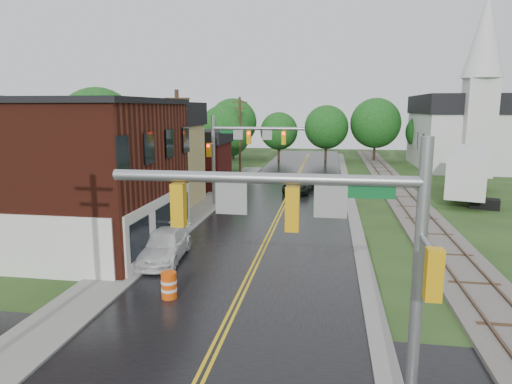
% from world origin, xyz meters
% --- Properties ---
extents(main_road, '(10.00, 90.00, 0.02)m').
position_xyz_m(main_road, '(0.00, 30.00, 0.00)').
color(main_road, black).
rests_on(main_road, ground).
extents(curb_right, '(0.80, 70.00, 0.12)m').
position_xyz_m(curb_right, '(5.40, 35.00, 0.00)').
color(curb_right, gray).
rests_on(curb_right, ground).
extents(sidewalk_left, '(2.40, 50.00, 0.12)m').
position_xyz_m(sidewalk_left, '(-6.20, 25.00, 0.00)').
color(sidewalk_left, gray).
rests_on(sidewalk_left, ground).
extents(brick_building, '(14.30, 10.30, 8.30)m').
position_xyz_m(brick_building, '(-12.48, 15.00, 4.15)').
color(brick_building, '#4B1A10').
rests_on(brick_building, ground).
extents(yellow_house, '(8.00, 7.00, 6.40)m').
position_xyz_m(yellow_house, '(-11.00, 26.00, 3.20)').
color(yellow_house, tan).
rests_on(yellow_house, ground).
extents(darkred_building, '(7.00, 6.00, 4.40)m').
position_xyz_m(darkred_building, '(-10.00, 35.00, 2.20)').
color(darkred_building, '#3F0F0C').
rests_on(darkred_building, ground).
extents(church, '(10.40, 18.40, 20.00)m').
position_xyz_m(church, '(20.00, 53.74, 5.83)').
color(church, silver).
rests_on(church, ground).
extents(railroad, '(3.20, 80.00, 0.30)m').
position_xyz_m(railroad, '(10.00, 35.00, 0.11)').
color(railroad, '#59544C').
rests_on(railroad, ground).
extents(traffic_signal_near, '(7.34, 0.30, 7.20)m').
position_xyz_m(traffic_signal_near, '(3.47, 2.00, 4.97)').
color(traffic_signal_near, gray).
rests_on(traffic_signal_near, ground).
extents(traffic_signal_far, '(7.34, 0.43, 7.20)m').
position_xyz_m(traffic_signal_far, '(-3.47, 27.00, 4.97)').
color(traffic_signal_far, gray).
rests_on(traffic_signal_far, ground).
extents(utility_pole_b, '(1.80, 0.28, 9.00)m').
position_xyz_m(utility_pole_b, '(-6.80, 22.00, 4.72)').
color(utility_pole_b, '#382616').
rests_on(utility_pole_b, ground).
extents(utility_pole_c, '(1.80, 0.28, 9.00)m').
position_xyz_m(utility_pole_c, '(-6.80, 44.00, 4.72)').
color(utility_pole_c, '#382616').
rests_on(utility_pole_c, ground).
extents(tree_left_a, '(6.80, 6.80, 8.67)m').
position_xyz_m(tree_left_a, '(-19.85, 21.90, 5.11)').
color(tree_left_a, black).
rests_on(tree_left_a, ground).
extents(tree_left_b, '(7.60, 7.60, 9.69)m').
position_xyz_m(tree_left_b, '(-17.85, 31.90, 5.72)').
color(tree_left_b, black).
rests_on(tree_left_b, ground).
extents(tree_left_c, '(6.00, 6.00, 7.65)m').
position_xyz_m(tree_left_c, '(-13.85, 39.90, 4.51)').
color(tree_left_c, black).
rests_on(tree_left_c, ground).
extents(tree_left_e, '(6.40, 6.40, 8.16)m').
position_xyz_m(tree_left_e, '(-8.85, 45.90, 4.81)').
color(tree_left_e, black).
rests_on(tree_left_e, ground).
extents(suv_dark, '(2.92, 5.31, 1.41)m').
position_xyz_m(suv_dark, '(0.80, 33.54, 0.70)').
color(suv_dark, black).
rests_on(suv_dark, ground).
extents(sedan_silver, '(1.69, 3.74, 1.19)m').
position_xyz_m(sedan_silver, '(0.80, 34.73, 0.60)').
color(sedan_silver, silver).
rests_on(sedan_silver, ground).
extents(pickup_white, '(2.51, 5.29, 1.49)m').
position_xyz_m(pickup_white, '(-4.80, 13.38, 0.74)').
color(pickup_white, silver).
rests_on(pickup_white, ground).
extents(semi_trailer, '(6.58, 13.52, 4.11)m').
position_xyz_m(semi_trailer, '(15.63, 33.87, 2.42)').
color(semi_trailer, black).
rests_on(semi_trailer, ground).
extents(construction_barrel, '(0.69, 0.69, 1.13)m').
position_xyz_m(construction_barrel, '(-2.86, 8.74, 0.57)').
color(construction_barrel, '#DC4909').
rests_on(construction_barrel, ground).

